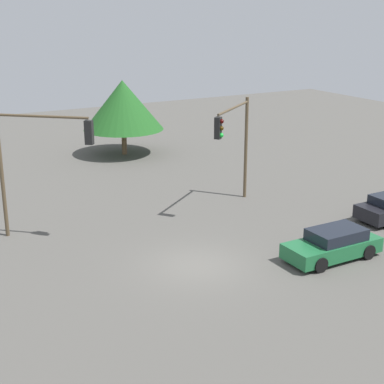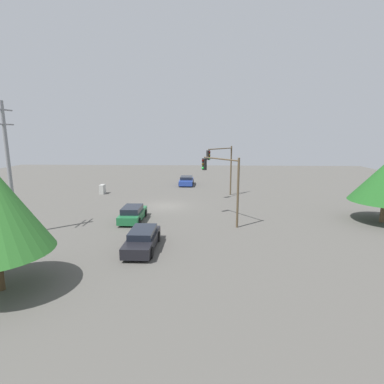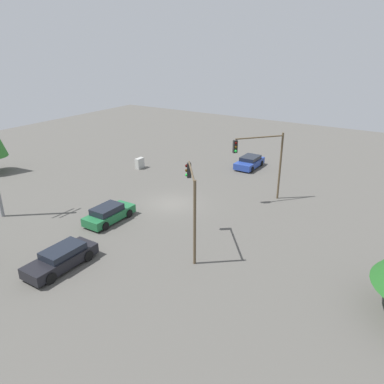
% 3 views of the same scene
% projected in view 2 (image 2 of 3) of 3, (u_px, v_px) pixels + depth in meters
% --- Properties ---
extents(ground_plane, '(80.00, 80.00, 0.00)m').
position_uv_depth(ground_plane, '(166.00, 206.00, 31.39)').
color(ground_plane, '#54514C').
extents(sedan_dark, '(4.67, 1.87, 1.30)m').
position_uv_depth(sedan_dark, '(142.00, 239.00, 19.74)').
color(sedan_dark, black).
rests_on(sedan_dark, ground_plane).
extents(sedan_blue, '(4.21, 2.05, 1.26)m').
position_uv_depth(sedan_blue, '(186.00, 181.00, 43.88)').
color(sedan_blue, '#233D93').
rests_on(sedan_blue, ground_plane).
extents(sedan_green, '(4.28, 1.85, 1.31)m').
position_uv_depth(sedan_green, '(133.00, 214.00, 26.02)').
color(sedan_green, '#1E6638').
rests_on(sedan_green, ground_plane).
extents(traffic_signal_main, '(3.80, 3.01, 5.65)m').
position_uv_depth(traffic_signal_main, '(222.00, 177.00, 25.07)').
color(traffic_signal_main, brown).
rests_on(traffic_signal_main, ground_plane).
extents(traffic_signal_cross, '(3.59, 3.14, 6.00)m').
position_uv_depth(traffic_signal_cross, '(222.00, 162.00, 34.97)').
color(traffic_signal_cross, brown).
rests_on(traffic_signal_cross, ground_plane).
extents(utility_pole_tall, '(2.20, 0.28, 9.75)m').
position_uv_depth(utility_pole_tall, '(9.00, 167.00, 21.52)').
color(utility_pole_tall, gray).
rests_on(utility_pole_tall, ground_plane).
extents(electrical_cabinet, '(1.04, 0.52, 1.16)m').
position_uv_depth(electrical_cabinet, '(102.00, 189.00, 37.57)').
color(electrical_cabinet, '#B2B2AD').
rests_on(electrical_cabinet, ground_plane).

